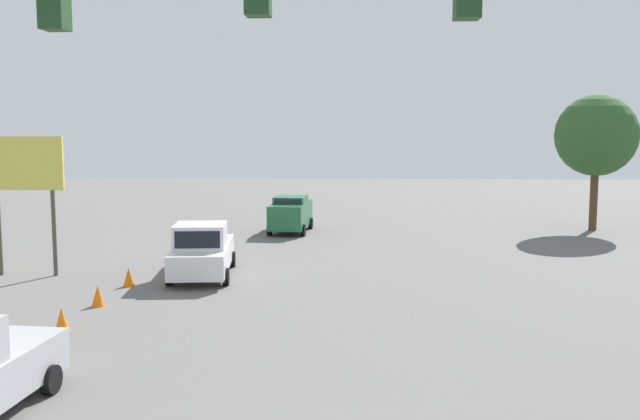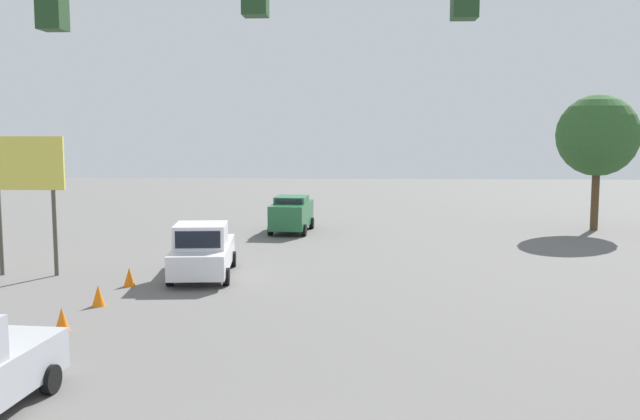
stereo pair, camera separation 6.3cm
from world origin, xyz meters
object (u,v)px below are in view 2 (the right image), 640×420
Objects in this scene: sedan_green_withflow_deep at (292,213)px; pickup_truck_white_withflow_far at (203,251)px; traffic_cone_third at (62,319)px; tree_horizon_left at (598,136)px; traffic_cone_fourth at (98,296)px; overhead_signal_span at (254,118)px; roadside_billboard at (25,176)px; traffic_cone_second at (14,350)px; traffic_cone_fifth at (129,277)px.

sedan_green_withflow_deep is 12.11m from pickup_truck_white_withflow_far.
tree_horizon_left reaches higher than traffic_cone_third.
traffic_cone_fourth is (-0.00, -2.86, 0.00)m from traffic_cone_third.
overhead_signal_span is 2.64× the size of tree_horizon_left.
tree_horizon_left is (-26.06, -13.49, 1.39)m from roadside_billboard.
traffic_cone_second is 0.09× the size of tree_horizon_left.
overhead_signal_span is at bearing 104.56° from pickup_truck_white_withflow_far.
sedan_green_withflow_deep is at bearing 5.18° from tree_horizon_left.
sedan_green_withflow_deep is at bearing -108.96° from traffic_cone_fifth.
sedan_green_withflow_deep is at bearing -106.12° from traffic_cone_fourth.
pickup_truck_white_withflow_far is 7.96m from traffic_cone_third.
traffic_cone_fifth is 0.13× the size of roadside_billboard.
sedan_green_withflow_deep is 0.80× the size of pickup_truck_white_withflow_far.
traffic_cone_second is 0.13× the size of roadside_billboard.
traffic_cone_third is (4.79, 19.43, -0.69)m from sedan_green_withflow_deep.
tree_horizon_left is (-14.70, -30.87, -0.60)m from overhead_signal_span.
roadside_billboard is (4.51, -1.72, 3.53)m from traffic_cone_fifth.
tree_horizon_left reaches higher than traffic_cone_fourth.
traffic_cone_fifth is (2.31, 1.80, -0.64)m from pickup_truck_white_withflow_far.
overhead_signal_span is 15.55m from traffic_cone_fourth.
traffic_cone_third is at bearing 89.11° from traffic_cone_fifth.
pickup_truck_white_withflow_far is 1.03× the size of roadside_billboard.
traffic_cone_third is 5.76m from traffic_cone_fifth.
traffic_cone_third and traffic_cone_fourth have the same top height.
sedan_green_withflow_deep reaches higher than traffic_cone_fourth.
overhead_signal_span is 11.35m from traffic_cone_second.
overhead_signal_span reaches higher than roadside_billboard.
traffic_cone_third is (2.40, 7.56, -0.64)m from pickup_truck_white_withflow_far.
roadside_billboard is at bearing -66.77° from traffic_cone_second.
traffic_cone_second is (6.94, -7.08, -5.52)m from overhead_signal_span.
overhead_signal_span is 29.16× the size of traffic_cone_third.
traffic_cone_fifth is at bearing 71.04° from sedan_green_withflow_deep.
sedan_green_withflow_deep is 6.56× the size of traffic_cone_second.
roadside_billboard reaches higher than pickup_truck_white_withflow_far.
roadside_billboard reaches higher than sedan_green_withflow_deep.
tree_horizon_left is at bearing -174.82° from sedan_green_withflow_deep.
roadside_billboard reaches higher than traffic_cone_third.
traffic_cone_fourth is at bearing -90.02° from traffic_cone_third.
tree_horizon_left reaches higher than traffic_cone_second.
traffic_cone_second is 11.75m from roadside_billboard.
pickup_truck_white_withflow_far reaches higher than traffic_cone_second.
pickup_truck_white_withflow_far is (4.54, -17.47, -4.88)m from overhead_signal_span.
sedan_green_withflow_deep is 15.36m from roadside_billboard.
traffic_cone_second is at bearing 89.39° from traffic_cone_fifth.
pickup_truck_white_withflow_far is at bearing -103.03° from traffic_cone_second.
traffic_cone_fourth is 28.63m from tree_horizon_left.
pickup_truck_white_withflow_far is 8.18× the size of traffic_cone_third.
sedan_green_withflow_deep reaches higher than traffic_cone_third.
overhead_signal_span is 29.16× the size of traffic_cone_fourth.
overhead_signal_span reaches higher than traffic_cone_fifth.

